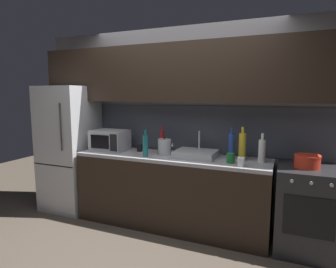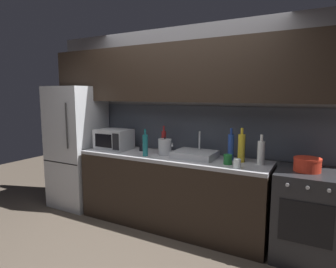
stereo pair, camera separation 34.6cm
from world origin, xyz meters
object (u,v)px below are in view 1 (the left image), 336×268
mug_green (230,158)px  wine_bottle_white (262,151)px  cooking_pot (307,161)px  wine_bottle_blue (231,146)px  microwave (110,140)px  kettle (165,147)px  mug_dark (140,148)px  wine_bottle_teal (145,145)px  wine_bottle_yellow (242,146)px  wine_bottle_red (162,141)px  mug_clear (241,162)px  oven_range (306,210)px  refrigerator (70,148)px

mug_green → wine_bottle_white: bearing=25.8°
cooking_pot → wine_bottle_blue: bearing=171.5°
microwave → kettle: bearing=-0.3°
wine_bottle_blue → mug_dark: (-1.19, -0.03, -0.11)m
microwave → wine_bottle_teal: (0.63, -0.18, 0.00)m
microwave → mug_dark: bearing=9.2°
wine_bottle_yellow → mug_dark: 1.32m
wine_bottle_yellow → wine_bottle_red: bearing=174.2°
mug_green → mug_clear: (0.13, -0.11, -0.01)m
oven_range → wine_bottle_teal: size_ratio=2.73×
wine_bottle_red → mug_green: size_ratio=3.17×
cooking_pot → wine_bottle_teal: bearing=-174.6°
mug_clear → mug_dark: size_ratio=1.05×
microwave → wine_bottle_blue: size_ratio=1.26×
microwave → wine_bottle_blue: bearing=3.6°
kettle → wine_bottle_blue: wine_bottle_blue is taller
mug_green → mug_dark: bearing=171.6°
wine_bottle_blue → cooking_pot: bearing=-8.5°
oven_range → cooking_pot: (-0.02, 0.00, 0.52)m
wine_bottle_white → mug_dark: 1.53m
wine_bottle_white → mug_green: 0.36m
wine_bottle_yellow → mug_clear: wine_bottle_yellow is taller
microwave → wine_bottle_red: wine_bottle_red is taller
refrigerator → microwave: size_ratio=3.81×
wine_bottle_blue → wine_bottle_red: (-0.91, 0.07, -0.01)m
microwave → mug_clear: size_ratio=4.80×
mug_green → refrigerator: bearing=177.6°
kettle → wine_bottle_blue: 0.81m
oven_range → wine_bottle_red: size_ratio=2.67×
kettle → cooking_pot: (1.59, -0.01, -0.03)m
wine_bottle_teal → mug_green: wine_bottle_teal is taller
refrigerator → wine_bottle_blue: (2.28, 0.12, 0.18)m
microwave → mug_green: microwave is taller
microwave → cooking_pot: microwave is taller
wine_bottle_blue → mug_green: size_ratio=3.44×
refrigerator → wine_bottle_yellow: refrigerator is taller
wine_bottle_blue → refrigerator: bearing=-177.0°
wine_bottle_teal → mug_clear: size_ratio=3.44×
kettle → wine_bottle_white: (1.14, 0.04, 0.03)m
kettle → wine_bottle_teal: (-0.17, -0.18, 0.04)m
wine_bottle_teal → oven_range: bearing=5.3°
wine_bottle_yellow → mug_green: 0.23m
kettle → mug_green: size_ratio=2.08×
wine_bottle_yellow → mug_green: wine_bottle_yellow is taller
microwave → wine_bottle_blue: wine_bottle_blue is taller
microwave → wine_bottle_white: wine_bottle_white is taller
wine_bottle_white → wine_bottle_teal: (-1.31, -0.22, 0.00)m
wine_bottle_red → mug_clear: wine_bottle_red is taller
cooking_pot → mug_clear: bearing=-161.9°
wine_bottle_red → wine_bottle_yellow: bearing=-5.8°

